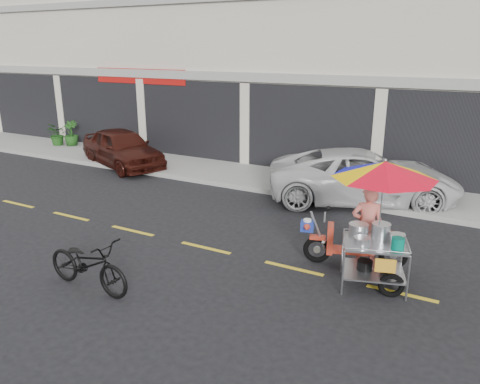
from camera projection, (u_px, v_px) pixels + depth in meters
The scene contains 9 objects.
ground at pixel (294, 269), 8.96m from camera, with size 90.00×90.00×0.00m, color black.
sidewalk at pixel (366, 191), 13.54m from camera, with size 45.00×3.00×0.15m, color gray.
centerline at pixel (294, 268), 8.96m from camera, with size 42.00×0.10×0.01m, color gold.
maroon_sedan at pixel (122, 148), 16.35m from camera, with size 1.59×3.96×1.35m, color black.
white_pickup at pixel (363, 176), 12.65m from camera, with size 2.33×5.06×1.41m, color silver.
plant_tall at pixel (58, 134), 19.27m from camera, with size 0.83×0.72×0.92m, color #1B4615.
plant_short at pixel (71, 133), 19.20m from camera, with size 0.57×0.57×1.02m, color #1B4615.
near_bicycle at pixel (88, 264), 8.07m from camera, with size 0.64×1.83×0.96m, color black.
food_vendor_rig at pixel (375, 203), 8.20m from camera, with size 2.66×2.20×2.31m.
Camera 1 is at (2.98, -7.62, 4.07)m, focal length 35.00 mm.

